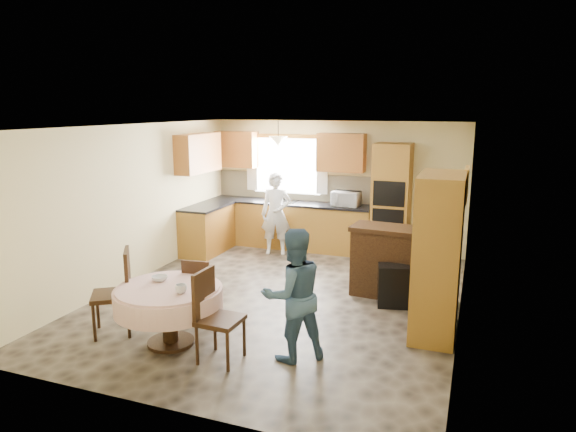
% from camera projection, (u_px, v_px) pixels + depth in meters
% --- Properties ---
extents(floor, '(5.00, 6.00, 0.01)m').
position_uv_depth(floor, '(280.00, 298.00, 7.55)').
color(floor, brown).
rests_on(floor, ground).
extents(ceiling, '(5.00, 6.00, 0.01)m').
position_uv_depth(ceiling, '(279.00, 126.00, 7.02)').
color(ceiling, white).
rests_on(ceiling, wall_back).
extents(wall_back, '(5.00, 0.02, 2.50)m').
position_uv_depth(wall_back, '(335.00, 185.00, 10.04)').
color(wall_back, beige).
rests_on(wall_back, floor).
extents(wall_front, '(5.00, 0.02, 2.50)m').
position_uv_depth(wall_front, '(157.00, 281.00, 4.54)').
color(wall_front, beige).
rests_on(wall_front, floor).
extents(wall_left, '(0.02, 6.00, 2.50)m').
position_uv_depth(wall_left, '(133.00, 204.00, 8.14)').
color(wall_left, beige).
rests_on(wall_left, floor).
extents(wall_right, '(0.02, 6.00, 2.50)m').
position_uv_depth(wall_right, '(465.00, 230.00, 6.43)').
color(wall_right, beige).
rests_on(wall_right, floor).
extents(window, '(1.40, 0.03, 1.10)m').
position_uv_depth(window, '(287.00, 166.00, 10.29)').
color(window, white).
rests_on(window, wall_back).
extents(curtain_left, '(0.22, 0.02, 1.15)m').
position_uv_depth(curtain_left, '(252.00, 162.00, 10.48)').
color(curtain_left, white).
rests_on(curtain_left, wall_back).
extents(curtain_right, '(0.22, 0.02, 1.15)m').
position_uv_depth(curtain_right, '(322.00, 165.00, 9.97)').
color(curtain_right, white).
rests_on(curtain_right, wall_back).
extents(base_cab_back, '(3.30, 0.60, 0.88)m').
position_uv_depth(base_cab_back, '(289.00, 226.00, 10.22)').
color(base_cab_back, '#AB7D2D').
rests_on(base_cab_back, floor).
extents(counter_back, '(3.30, 0.64, 0.04)m').
position_uv_depth(counter_back, '(289.00, 203.00, 10.12)').
color(counter_back, black).
rests_on(counter_back, base_cab_back).
extents(base_cab_left, '(0.60, 1.20, 0.88)m').
position_uv_depth(base_cab_left, '(207.00, 230.00, 9.86)').
color(base_cab_left, '#AB7D2D').
rests_on(base_cab_left, floor).
extents(counter_left, '(0.64, 1.20, 0.04)m').
position_uv_depth(counter_left, '(206.00, 206.00, 9.76)').
color(counter_left, black).
rests_on(counter_left, base_cab_left).
extents(backsplash, '(3.30, 0.02, 0.55)m').
position_uv_depth(backsplash, '(294.00, 187.00, 10.33)').
color(backsplash, '#CBBC8F').
rests_on(backsplash, wall_back).
extents(wall_cab_left, '(0.85, 0.33, 0.72)m').
position_uv_depth(wall_cab_left, '(236.00, 149.00, 10.45)').
color(wall_cab_left, '#B76A2D').
rests_on(wall_cab_left, wall_back).
extents(wall_cab_right, '(0.90, 0.33, 0.72)m').
position_uv_depth(wall_cab_right, '(341.00, 153.00, 9.70)').
color(wall_cab_right, '#B76A2D').
rests_on(wall_cab_right, wall_back).
extents(wall_cab_side, '(0.33, 1.20, 0.72)m').
position_uv_depth(wall_cab_side, '(198.00, 153.00, 9.59)').
color(wall_cab_side, '#B76A2D').
rests_on(wall_cab_side, wall_left).
extents(oven_tower, '(0.66, 0.62, 2.12)m').
position_uv_depth(oven_tower, '(391.00, 201.00, 9.40)').
color(oven_tower, '#AB7D2D').
rests_on(oven_tower, floor).
extents(oven_upper, '(0.56, 0.01, 0.45)m').
position_uv_depth(oven_upper, '(389.00, 194.00, 9.07)').
color(oven_upper, black).
rests_on(oven_upper, oven_tower).
extents(oven_lower, '(0.56, 0.01, 0.45)m').
position_uv_depth(oven_lower, '(388.00, 221.00, 9.18)').
color(oven_lower, black).
rests_on(oven_lower, oven_tower).
extents(pendant, '(0.36, 0.36, 0.18)m').
position_uv_depth(pendant, '(278.00, 141.00, 9.74)').
color(pendant, beige).
rests_on(pendant, ceiling).
extents(sideboard, '(1.42, 0.68, 0.98)m').
position_uv_depth(sideboard, '(398.00, 265.00, 7.52)').
color(sideboard, '#38230F').
rests_on(sideboard, floor).
extents(space_heater, '(0.49, 0.40, 0.60)m').
position_uv_depth(space_heater, '(393.00, 286.00, 7.20)').
color(space_heater, black).
rests_on(space_heater, floor).
extents(cupboard, '(0.52, 1.04, 1.99)m').
position_uv_depth(cupboard, '(438.00, 256.00, 6.20)').
color(cupboard, '#AB7D2D').
rests_on(cupboard, floor).
extents(dining_table, '(1.26, 1.26, 0.71)m').
position_uv_depth(dining_table, '(169.00, 299.00, 5.99)').
color(dining_table, '#38230F').
rests_on(dining_table, floor).
extents(chair_left, '(0.64, 0.64, 1.06)m').
position_uv_depth(chair_left, '(118.00, 288.00, 6.30)').
color(chair_left, '#38230F').
rests_on(chair_left, floor).
extents(chair_back, '(0.42, 0.42, 0.88)m').
position_uv_depth(chair_back, '(199.00, 288.00, 6.56)').
color(chair_back, '#38230F').
rests_on(chair_back, floor).
extents(chair_right, '(0.46, 0.46, 1.02)m').
position_uv_depth(chair_right, '(213.00, 311.00, 5.62)').
color(chair_right, '#38230F').
rests_on(chair_right, floor).
extents(framed_picture, '(0.06, 0.55, 0.45)m').
position_uv_depth(framed_picture, '(466.00, 185.00, 6.56)').
color(framed_picture, gold).
rests_on(framed_picture, wall_right).
extents(microwave, '(0.53, 0.37, 0.28)m').
position_uv_depth(microwave, '(346.00, 199.00, 9.65)').
color(microwave, silver).
rests_on(microwave, counter_back).
extents(person_sink, '(0.65, 0.51, 1.55)m').
position_uv_depth(person_sink, '(276.00, 214.00, 9.70)').
color(person_sink, silver).
rests_on(person_sink, floor).
extents(person_dining, '(0.92, 0.91, 1.50)m').
position_uv_depth(person_dining, '(293.00, 295.00, 5.61)').
color(person_dining, '#355375').
rests_on(person_dining, floor).
extents(bowl_sideboard, '(0.22, 0.22, 0.05)m').
position_uv_depth(bowl_sideboard, '(379.00, 229.00, 7.52)').
color(bowl_sideboard, '#B2B2B2').
rests_on(bowl_sideboard, sideboard).
extents(bottle_sideboard, '(0.15, 0.15, 0.32)m').
position_uv_depth(bottle_sideboard, '(429.00, 224.00, 7.24)').
color(bottle_sideboard, silver).
rests_on(bottle_sideboard, sideboard).
extents(cup_table, '(0.16, 0.16, 0.10)m').
position_uv_depth(cup_table, '(181.00, 289.00, 5.74)').
color(cup_table, '#B2B2B2').
rests_on(cup_table, dining_table).
extents(bowl_table, '(0.25, 0.25, 0.06)m').
position_uv_depth(bowl_table, '(160.00, 278.00, 6.16)').
color(bowl_table, '#B2B2B2').
rests_on(bowl_table, dining_table).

